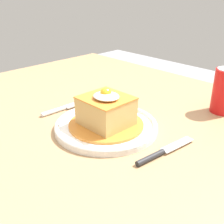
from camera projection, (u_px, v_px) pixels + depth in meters
name	position (u px, v px, depth m)	size (l,w,h in m)	color
dining_table	(130.00, 164.00, 0.72)	(1.40, 0.96, 0.73)	#A87F56
main_plate	(106.00, 126.00, 0.69)	(0.25, 0.25, 0.02)	white
sandwich_meal	(106.00, 112.00, 0.68)	(0.18, 0.18, 0.10)	orange
fork	(60.00, 109.00, 0.79)	(0.02, 0.14, 0.01)	silver
knife	(159.00, 154.00, 0.59)	(0.03, 0.17, 0.01)	#262628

